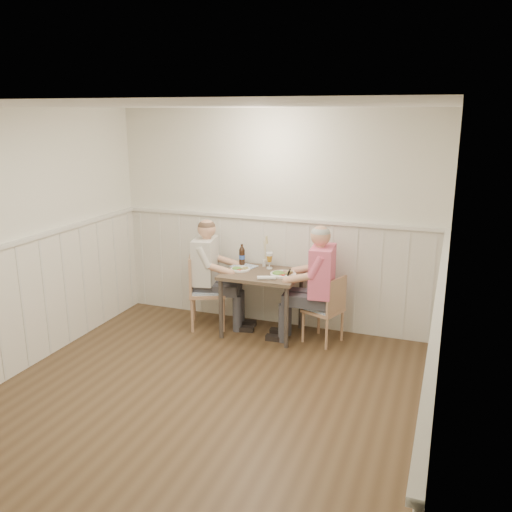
% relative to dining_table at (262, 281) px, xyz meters
% --- Properties ---
extents(ground_plane, '(4.50, 4.50, 0.00)m').
position_rel_dining_table_xyz_m(ground_plane, '(0.01, -1.84, -0.65)').
color(ground_plane, '#47321E').
extents(room_shell, '(4.04, 4.54, 2.60)m').
position_rel_dining_table_xyz_m(room_shell, '(0.01, -1.84, 0.87)').
color(room_shell, white).
rests_on(room_shell, ground).
extents(wainscot, '(4.00, 4.49, 1.34)m').
position_rel_dining_table_xyz_m(wainscot, '(0.01, -1.15, 0.04)').
color(wainscot, silver).
rests_on(wainscot, ground).
extents(dining_table, '(0.89, 0.70, 0.75)m').
position_rel_dining_table_xyz_m(dining_table, '(0.00, 0.00, 0.00)').
color(dining_table, '#4D4231').
rests_on(dining_table, ground).
extents(chair_right, '(0.48, 0.48, 0.79)m').
position_rel_dining_table_xyz_m(chair_right, '(0.78, -0.01, -0.22)').
color(chair_right, tan).
rests_on(chair_right, ground).
extents(chair_left, '(0.56, 0.56, 0.91)m').
position_rel_dining_table_xyz_m(chair_left, '(-0.74, -0.05, -0.15)').
color(chair_left, tan).
rests_on(chair_left, ground).
extents(man_in_pink, '(0.66, 0.46, 1.38)m').
position_rel_dining_table_xyz_m(man_in_pink, '(0.67, -0.02, -0.07)').
color(man_in_pink, '#3F3F47').
rests_on(man_in_pink, ground).
extents(diner_cream, '(0.68, 0.49, 1.36)m').
position_rel_dining_table_xyz_m(diner_cream, '(-0.67, -0.02, -0.08)').
color(diner_cream, '#3F3F47').
rests_on(diner_cream, ground).
extents(plate_man, '(0.30, 0.30, 0.07)m').
position_rel_dining_table_xyz_m(plate_man, '(0.25, -0.01, 0.13)').
color(plate_man, white).
rests_on(plate_man, dining_table).
extents(plate_diner, '(0.23, 0.23, 0.06)m').
position_rel_dining_table_xyz_m(plate_diner, '(-0.29, 0.01, 0.12)').
color(plate_diner, white).
rests_on(plate_diner, dining_table).
extents(beer_glass_a, '(0.08, 0.08, 0.19)m').
position_rel_dining_table_xyz_m(beer_glass_a, '(0.03, 0.19, 0.23)').
color(beer_glass_a, silver).
rests_on(beer_glass_a, dining_table).
extents(beer_glass_b, '(0.08, 0.08, 0.19)m').
position_rel_dining_table_xyz_m(beer_glass_b, '(0.02, 0.21, 0.23)').
color(beer_glass_b, silver).
rests_on(beer_glass_b, dining_table).
extents(beer_bottle, '(0.07, 0.07, 0.26)m').
position_rel_dining_table_xyz_m(beer_bottle, '(-0.34, 0.23, 0.22)').
color(beer_bottle, black).
rests_on(beer_bottle, dining_table).
extents(rolled_napkin, '(0.21, 0.12, 0.05)m').
position_rel_dining_table_xyz_m(rolled_napkin, '(0.14, -0.24, 0.13)').
color(rolled_napkin, white).
rests_on(rolled_napkin, dining_table).
extents(grass_vase, '(0.05, 0.05, 0.40)m').
position_rel_dining_table_xyz_m(grass_vase, '(-0.06, 0.26, 0.28)').
color(grass_vase, silver).
rests_on(grass_vase, dining_table).
extents(gingham_mat, '(0.33, 0.29, 0.01)m').
position_rel_dining_table_xyz_m(gingham_mat, '(-0.29, 0.17, 0.11)').
color(gingham_mat, '#4A6E9D').
rests_on(gingham_mat, dining_table).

